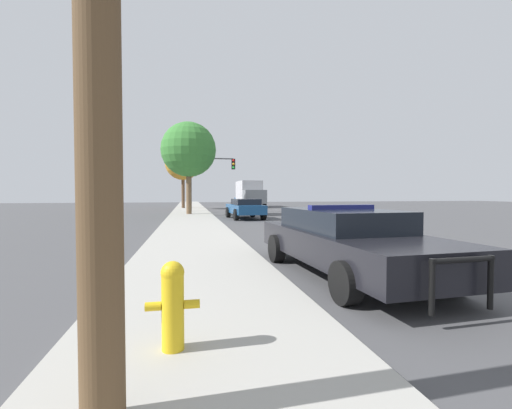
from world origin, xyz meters
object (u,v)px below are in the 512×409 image
Objects in this scene: traffic_light at (210,172)px; box_truck at (250,193)px; car_background_midblock at (245,208)px; tree_sidewalk_far at (183,162)px; police_car at (346,239)px; fire_hydrant at (173,303)px; car_background_distant at (242,199)px; tree_sidewalk_mid at (189,150)px.

box_truck is at bearing 63.25° from traffic_light.
car_background_midblock is 15.20m from tree_sidewalk_far.
fire_hydrant is at bearing 39.19° from police_car.
fire_hydrant is 0.21× the size of car_background_distant.
fire_hydrant is 0.19× the size of car_background_midblock.
tree_sidewalk_mid reaches higher than tree_sidewalk_far.
box_truck is (4.05, 33.41, 0.93)m from police_car.
car_background_distant is (6.02, 20.47, -2.63)m from traffic_light.
car_background_midblock is 0.67× the size of tree_sidewalk_mid.
box_truck is 9.22m from tree_sidewalk_far.
traffic_light is at bearing 66.45° from tree_sidewalk_mid.
police_car is at bearing 42.65° from fire_hydrant.
box_truck is at bearing 28.59° from tree_sidewalk_far.
traffic_light is at bearing -108.82° from car_background_distant.
tree_sidewalk_mid is at bearing 63.38° from box_truck.
car_background_midblock is at bearing -73.94° from tree_sidewalk_far.
police_car reaches higher than fire_hydrant.
traffic_light is 1.14× the size of car_background_distant.
police_car is 1.18× the size of traffic_light.
box_truck is at bearing 64.12° from tree_sidewalk_mid.
car_background_distant is at bearing 80.22° from fire_hydrant.
traffic_light is 21.49m from car_background_distant.
traffic_light is 6.93m from tree_sidewalk_far.
fire_hydrant is 18.53m from car_background_midblock.
box_truck reaches higher than police_car.
car_background_midblock is 18.61m from box_truck.
police_car is at bearing -86.82° from traffic_light.
traffic_light is 0.69× the size of tree_sidewalk_mid.
police_car is at bearing 82.36° from box_truck.
fire_hydrant is 32.50m from tree_sidewalk_far.
traffic_light is at bearing 62.52° from box_truck.
tree_sidewalk_far is (-7.63, -4.16, 3.11)m from box_truck.
police_car is 0.77× the size of box_truck.
box_truck is (3.57, 18.23, 0.94)m from car_background_midblock.
fire_hydrant is at bearing 77.95° from box_truck.
car_background_midblock is 6.48m from tree_sidewalk_mid.
car_background_midblock is at bearing 78.18° from box_truck.
tree_sidewalk_mid reaches higher than box_truck.
car_background_distant is at bearing -94.77° from box_truck.
fire_hydrant is 0.12× the size of box_truck.
traffic_light reaches higher than box_truck.
tree_sidewalk_far is at bearing 27.85° from box_truck.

